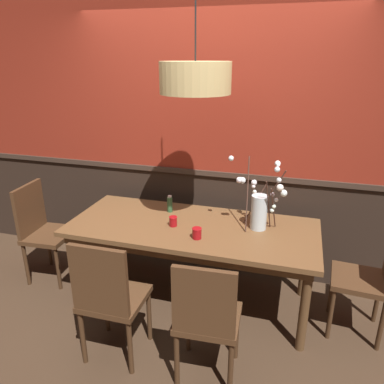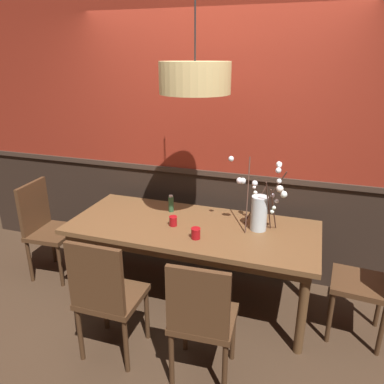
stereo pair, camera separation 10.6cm
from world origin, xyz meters
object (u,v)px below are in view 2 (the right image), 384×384
(chair_near_side_left, at_px, (106,294))
(condiment_bottle, at_px, (171,204))
(dining_table, at_px, (192,234))
(chair_head_east_end, at_px, (371,280))
(chair_head_west_end, at_px, (46,225))
(chair_near_side_right, at_px, (201,317))
(candle_holder_nearer_edge, at_px, (173,221))
(candle_holder_nearer_center, at_px, (196,233))
(pendant_lamp, at_px, (195,78))
(vase_with_blossoms, at_px, (260,209))

(chair_near_side_left, height_order, condiment_bottle, chair_near_side_left)
(dining_table, height_order, chair_head_east_end, chair_head_east_end)
(dining_table, bearing_deg, chair_head_west_end, -178.78)
(chair_near_side_right, relative_size, chair_head_west_end, 0.97)
(chair_head_east_end, xyz_separation_m, candle_holder_nearer_edge, (-1.58, -0.03, 0.28))
(chair_near_side_left, bearing_deg, chair_head_west_end, 145.30)
(chair_head_east_end, bearing_deg, candle_holder_nearer_center, -171.59)
(chair_head_east_end, height_order, chair_head_west_end, chair_head_west_end)
(pendant_lamp, bearing_deg, candle_holder_nearer_edge, 177.60)
(candle_holder_nearer_center, bearing_deg, vase_with_blossoms, 36.92)
(dining_table, xyz_separation_m, chair_head_east_end, (1.43, -0.02, -0.15))
(candle_holder_nearer_center, bearing_deg, chair_head_east_end, 8.41)
(chair_head_west_end, xyz_separation_m, vase_with_blossoms, (2.07, 0.15, 0.39))
(vase_with_blossoms, bearing_deg, chair_near_side_left, -133.44)
(chair_near_side_left, xyz_separation_m, condiment_bottle, (0.07, 1.06, 0.28))
(vase_with_blossoms, height_order, candle_holder_nearer_edge, vase_with_blossoms)
(chair_near_side_left, distance_m, pendant_lamp, 1.66)
(dining_table, height_order, chair_head_west_end, chair_head_west_end)
(dining_table, bearing_deg, chair_near_side_left, -112.93)
(pendant_lamp, bearing_deg, dining_table, 124.84)
(chair_near_side_right, height_order, condiment_bottle, chair_near_side_right)
(chair_near_side_right, bearing_deg, candle_holder_nearer_edge, 122.42)
(chair_near_side_right, bearing_deg, chair_head_east_end, 36.70)
(candle_holder_nearer_edge, bearing_deg, chair_near_side_left, -104.60)
(vase_with_blossoms, height_order, pendant_lamp, pendant_lamp)
(candle_holder_nearer_center, distance_m, candle_holder_nearer_edge, 0.30)
(vase_with_blossoms, distance_m, candle_holder_nearer_center, 0.57)
(chair_near_side_right, relative_size, candle_holder_nearer_edge, 10.93)
(chair_near_side_left, bearing_deg, candle_holder_nearer_center, 53.52)
(candle_holder_nearer_center, relative_size, pendant_lamp, 0.10)
(candle_holder_nearer_edge, distance_m, condiment_bottle, 0.31)
(candle_holder_nearer_edge, height_order, condiment_bottle, condiment_bottle)
(chair_head_west_end, height_order, candle_holder_nearer_center, chair_head_west_end)
(condiment_bottle, bearing_deg, vase_with_blossoms, -7.45)
(chair_near_side_left, distance_m, candle_holder_nearer_edge, 0.85)
(chair_near_side_left, relative_size, candle_holder_nearer_edge, 11.36)
(candle_holder_nearer_center, bearing_deg, candle_holder_nearer_edge, 147.42)
(chair_head_east_end, xyz_separation_m, vase_with_blossoms, (-0.88, 0.14, 0.41))
(candle_holder_nearer_center, bearing_deg, chair_near_side_left, -126.48)
(chair_near_side_left, bearing_deg, condiment_bottle, 86.04)
(chair_near_side_right, distance_m, candle_holder_nearer_center, 0.71)
(chair_head_east_end, distance_m, condiment_bottle, 1.76)
(chair_head_east_end, xyz_separation_m, condiment_bottle, (-1.71, 0.25, 0.31))
(dining_table, height_order, candle_holder_nearer_center, candle_holder_nearer_center)
(chair_near_side_left, distance_m, chair_near_side_right, 0.70)
(pendant_lamp, bearing_deg, condiment_bottle, 138.30)
(chair_head_east_end, distance_m, candle_holder_nearer_center, 1.37)
(chair_near_side_left, xyz_separation_m, vase_with_blossoms, (0.90, 0.95, 0.39))
(chair_near_side_right, bearing_deg, dining_table, 112.44)
(chair_near_side_left, height_order, vase_with_blossoms, vase_with_blossoms)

